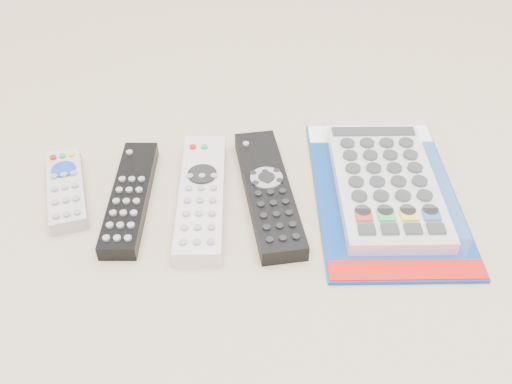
{
  "coord_description": "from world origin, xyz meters",
  "views": [
    {
      "loc": [
        -0.04,
        -0.56,
        0.5
      ],
      "look_at": [
        0.04,
        -0.02,
        0.01
      ],
      "focal_mm": 40.0,
      "sensor_mm": 36.0,
      "label": 1
    }
  ],
  "objects": [
    {
      "name": "remote_small_grey",
      "position": [
        -0.21,
        0.02,
        0.01
      ],
      "size": [
        0.07,
        0.15,
        0.02
      ],
      "rotation": [
        0.0,
        0.0,
        0.15
      ],
      "color": "#A7A7A9",
      "rests_on": "ground"
    },
    {
      "name": "remote_slim_black",
      "position": [
        -0.12,
        -0.01,
        0.01
      ],
      "size": [
        0.07,
        0.21,
        0.02
      ],
      "rotation": [
        0.0,
        0.0,
        -0.14
      ],
      "color": "black",
      "rests_on": "ground"
    },
    {
      "name": "remote_silver_dvd",
      "position": [
        -0.03,
        -0.02,
        0.01
      ],
      "size": [
        0.08,
        0.23,
        0.03
      ],
      "rotation": [
        0.0,
        0.0,
        -0.12
      ],
      "color": "silver",
      "rests_on": "ground"
    },
    {
      "name": "remote_large_black",
      "position": [
        0.05,
        -0.02,
        0.01
      ],
      "size": [
        0.06,
        0.23,
        0.03
      ],
      "rotation": [
        0.0,
        0.0,
        0.03
      ],
      "color": "black",
      "rests_on": "ground"
    },
    {
      "name": "jumbo_remote_packaged",
      "position": [
        0.2,
        -0.03,
        0.02
      ],
      "size": [
        0.22,
        0.32,
        0.04
      ],
      "rotation": [
        0.0,
        0.0,
        -0.12
      ],
      "color": "navy",
      "rests_on": "ground"
    }
  ]
}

